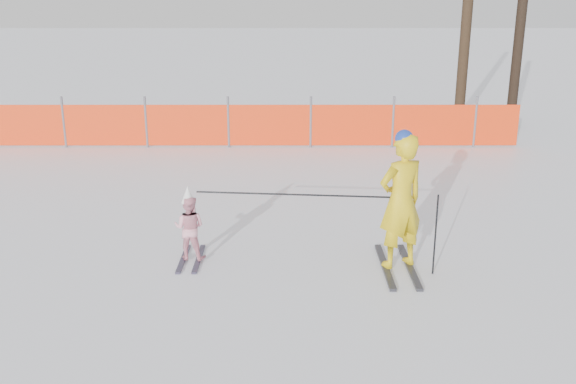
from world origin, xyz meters
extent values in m
plane|color=white|center=(0.00, 0.00, 0.00)|extent=(120.00, 120.00, 0.00)
cube|color=black|center=(1.35, 0.17, 0.02)|extent=(0.09, 1.50, 0.04)
cube|color=black|center=(1.69, 0.17, 0.02)|extent=(0.09, 1.50, 0.04)
imported|color=yellow|center=(1.52, 0.17, 0.97)|extent=(0.81, 0.70, 1.86)
sphere|color=navy|center=(1.52, 0.17, 1.83)|extent=(0.24, 0.24, 0.24)
cube|color=black|center=(-1.50, 0.45, 0.01)|extent=(0.09, 0.99, 0.03)
cube|color=black|center=(-1.28, 0.45, 0.01)|extent=(0.09, 0.99, 0.03)
imported|color=#F7A1B3|center=(-1.39, 0.45, 0.49)|extent=(0.50, 0.42, 0.92)
cone|color=white|center=(-1.39, 0.45, 0.98)|extent=(0.19, 0.19, 0.24)
cylinder|color=black|center=(1.97, -0.03, 0.56)|extent=(0.02, 0.02, 1.13)
cylinder|color=black|center=(0.06, 0.31, 1.02)|extent=(2.66, 0.28, 0.02)
cylinder|color=#595960|center=(-5.44, 7.35, 0.62)|extent=(0.06, 0.06, 1.25)
cylinder|color=#595960|center=(-3.44, 7.35, 0.62)|extent=(0.06, 0.06, 1.25)
cylinder|color=#595960|center=(-1.44, 7.35, 0.62)|extent=(0.06, 0.06, 1.25)
cylinder|color=#595960|center=(0.56, 7.35, 0.62)|extent=(0.06, 0.06, 1.25)
cylinder|color=#595960|center=(2.56, 7.35, 0.62)|extent=(0.06, 0.06, 1.25)
cylinder|color=#595960|center=(4.56, 7.35, 0.62)|extent=(0.06, 0.06, 1.25)
cube|color=#F9370D|center=(-1.92, 7.35, 0.55)|extent=(15.05, 0.03, 1.00)
cylinder|color=#302215|center=(5.06, 10.75, 3.13)|extent=(0.30, 0.30, 6.25)
cylinder|color=black|center=(6.30, 9.89, 2.49)|extent=(0.27, 0.27, 4.98)
camera|label=1|loc=(-0.01, -8.00, 3.67)|focal=40.00mm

